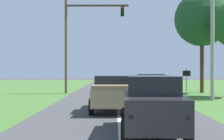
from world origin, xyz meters
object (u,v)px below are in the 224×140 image
utility_pole_right (212,33)px  red_suv_near (152,103)px  oak_tree_right (202,19)px  pickup_truck_lead (112,93)px  crossing_suv_far (149,82)px  keep_moving_sign (186,80)px  traffic_light (80,33)px

utility_pole_right → red_suv_near: bearing=-116.6°
red_suv_near → oak_tree_right: oak_tree_right is taller
pickup_truck_lead → crossing_suv_far: (3.82, 16.56, -0.06)m
red_suv_near → pickup_truck_lead: red_suv_near is taller
red_suv_near → oak_tree_right: (7.01, 18.67, 5.96)m
pickup_truck_lead → utility_pole_right: size_ratio=0.53×
pickup_truck_lead → keep_moving_sign: 6.49m
red_suv_near → crossing_suv_far: 22.53m
traffic_light → crossing_suv_far: bearing=31.6°
oak_tree_right → utility_pole_right: size_ratio=1.00×
pickup_truck_lead → oak_tree_right: 16.51m
oak_tree_right → red_suv_near: bearing=-110.6°
keep_moving_sign → oak_tree_right: bearing=68.1°
crossing_suv_far → utility_pole_right: 12.12m
oak_tree_right → utility_pole_right: bearing=-100.1°
crossing_suv_far → utility_pole_right: utility_pole_right is taller
traffic_light → keep_moving_sign: traffic_light is taller
traffic_light → crossing_suv_far: traffic_light is taller
red_suv_near → oak_tree_right: size_ratio=0.50×
traffic_light → red_suv_near: bearing=-76.1°
pickup_truck_lead → crossing_suv_far: 17.00m
red_suv_near → utility_pole_right: bearing=63.4°
keep_moving_sign → oak_tree_right: size_ratio=0.24×
keep_moving_sign → utility_pole_right: size_ratio=0.24×
red_suv_near → crossing_suv_far: size_ratio=1.01×
traffic_light → utility_pole_right: (10.21, -6.75, -0.82)m
traffic_light → keep_moving_sign: (8.03, -8.17, -4.13)m
pickup_truck_lead → utility_pole_right: (7.15, 5.57, 3.82)m
pickup_truck_lead → traffic_light: traffic_light is taller
keep_moving_sign → crossing_suv_far: (-1.14, 12.41, -0.57)m
traffic_light → oak_tree_right: bearing=2.5°
traffic_light → utility_pole_right: bearing=-33.5°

